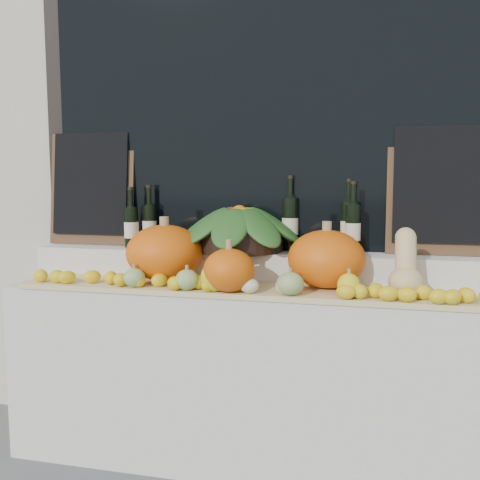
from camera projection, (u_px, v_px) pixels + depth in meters
The scene contains 18 objects.
storefront_facade at pixel (271, 36), 3.15m from camera, with size 7.00×0.94×4.50m.
display_sill at pixel (243, 374), 2.66m from camera, with size 2.30×0.55×0.88m, color silver.
rear_tier at pixel (250, 266), 2.75m from camera, with size 2.30×0.25×0.16m, color silver.
straw_bedding at pixel (238, 290), 2.49m from camera, with size 2.10×0.32×0.03m, color tan.
pumpkin_left at pixel (165, 253), 2.63m from camera, with size 0.38×0.38×0.28m, color #E5600C.
pumpkin_right at pixel (326, 259), 2.46m from camera, with size 0.36×0.36×0.27m, color #E5600C.
pumpkin_center at pixel (229, 270), 2.38m from camera, with size 0.23×0.23×0.19m, color #E5600C.
butternut_squash at pixel (406, 268), 2.29m from camera, with size 0.15×0.21×0.29m.
decorative_gourds at pixel (240, 281), 2.36m from camera, with size 1.08×0.13×0.16m.
lemon_heap at pixel (232, 285), 2.38m from camera, with size 2.20×0.16×0.06m, color yellow, non-canonical shape.
produce_bowl at pixel (239, 228), 2.72m from camera, with size 0.68×0.68×0.24m.
wine_bottle_far_left at pixel (131, 227), 2.85m from camera, with size 0.08×0.08×0.32m.
wine_bottle_near_left at pixel (149, 226), 2.88m from camera, with size 0.08×0.08×0.33m.
wine_bottle_tall at pixel (290, 223), 2.74m from camera, with size 0.08×0.08×0.38m.
wine_bottle_near_right at pixel (348, 226), 2.65m from camera, with size 0.08×0.08×0.37m.
wine_bottle_far_right at pixel (353, 228), 2.59m from camera, with size 0.08×0.08×0.36m.
chalkboard_left at pixel (91, 187), 2.97m from camera, with size 0.50×0.10×0.62m.
chalkboard_right at pixel (441, 188), 2.55m from camera, with size 0.50×0.10×0.62m.
Camera 1 is at (0.57, -0.98, 1.41)m, focal length 40.00 mm.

